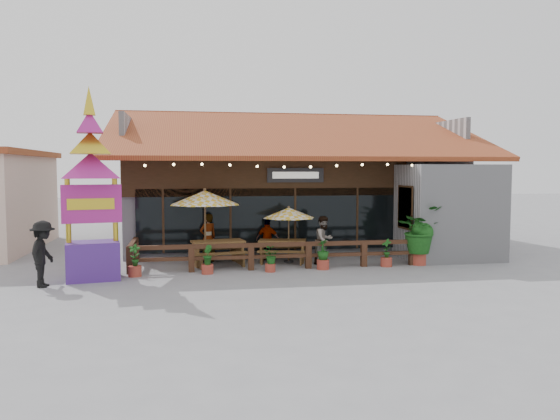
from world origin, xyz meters
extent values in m
plane|color=gray|center=(0.00, 0.00, 0.00)|extent=(100.00, 100.00, 0.00)
cube|color=#B3B3B8|center=(0.00, 7.00, 2.00)|extent=(14.00, 10.00, 4.00)
cube|color=#341E10|center=(-1.50, 1.92, 3.20)|extent=(11.00, 0.16, 1.60)
cube|color=black|center=(-1.50, 1.90, 1.50)|extent=(10.00, 0.12, 2.40)
cube|color=#FFB572|center=(-1.50, 2.10, 1.50)|extent=(9.80, 0.05, 2.20)
cube|color=#B3B3B8|center=(5.25, 0.65, 1.80)|extent=(3.50, 2.70, 3.60)
cube|color=#B9321D|center=(3.44, 0.50, 2.00)|extent=(0.06, 1.20, 1.50)
cube|color=#341E10|center=(3.43, 0.50, 2.00)|extent=(0.04, 1.34, 1.64)
cube|color=brown|center=(0.00, 3.50, 4.90)|extent=(15.50, 7.05, 2.37)
cube|color=brown|center=(0.00, 10.50, 4.90)|extent=(15.50, 7.05, 2.37)
cube|color=brown|center=(0.00, 7.00, 6.02)|extent=(15.50, 0.30, 0.12)
cube|color=#B3B3B8|center=(-7.00, 7.00, 4.70)|extent=(0.20, 9.00, 1.80)
cube|color=#B3B3B8|center=(7.00, 7.00, 4.70)|extent=(0.20, 9.00, 1.80)
cube|color=black|center=(-0.50, 1.80, 3.20)|extent=(2.20, 0.10, 0.55)
cube|color=silver|center=(-0.50, 1.74, 3.20)|extent=(1.80, 0.02, 0.25)
cube|color=#341E10|center=(-5.50, 1.86, 1.50)|extent=(0.08, 0.08, 2.40)
cube|color=#341E10|center=(-3.00, 1.86, 1.50)|extent=(0.08, 0.08, 2.40)
cube|color=#341E10|center=(-0.50, 1.86, 1.50)|extent=(0.08, 0.08, 2.40)
cube|color=#341E10|center=(2.00, 1.86, 1.50)|extent=(0.08, 0.08, 2.40)
sphere|color=#FFD98C|center=(-6.00, 0.08, 3.55)|extent=(0.09, 0.09, 0.09)
sphere|color=#FFD98C|center=(-5.05, 0.08, 3.59)|extent=(0.09, 0.09, 0.09)
sphere|color=#FFD98C|center=(-4.10, 0.08, 3.60)|extent=(0.09, 0.09, 0.09)
sphere|color=#FFD98C|center=(-3.15, 0.08, 3.57)|extent=(0.09, 0.09, 0.09)
sphere|color=#FFD98C|center=(-2.20, 0.08, 3.53)|extent=(0.09, 0.09, 0.09)
sphere|color=#FFD98C|center=(-1.25, 0.08, 3.50)|extent=(0.09, 0.09, 0.09)
sphere|color=#FFD98C|center=(-0.30, 0.08, 3.51)|extent=(0.09, 0.09, 0.09)
sphere|color=#FFD98C|center=(0.65, 0.08, 3.55)|extent=(0.09, 0.09, 0.09)
sphere|color=#FFD98C|center=(1.60, 0.08, 3.59)|extent=(0.09, 0.09, 0.09)
sphere|color=#FFD98C|center=(2.55, 0.08, 3.60)|extent=(0.09, 0.09, 0.09)
sphere|color=#FFD98C|center=(3.50, 0.08, 3.57)|extent=(0.09, 0.09, 0.09)
cube|color=#452A18|center=(-6.50, -0.50, 0.45)|extent=(0.20, 0.20, 0.90)
cube|color=#452A18|center=(-4.50, -0.50, 0.45)|extent=(0.20, 0.20, 0.90)
cube|color=#452A18|center=(-2.50, -0.50, 0.45)|extent=(0.20, 0.20, 0.90)
cube|color=#452A18|center=(-0.50, -0.50, 0.45)|extent=(0.20, 0.20, 0.90)
cube|color=#452A18|center=(1.50, -0.50, 0.45)|extent=(0.20, 0.20, 0.90)
cube|color=#452A18|center=(3.30, -0.50, 0.45)|extent=(0.20, 0.20, 0.90)
cube|color=#452A18|center=(-1.60, -0.50, 0.85)|extent=(9.80, 0.16, 0.14)
cube|color=#452A18|center=(-1.60, -0.50, 0.45)|extent=(9.80, 0.12, 0.12)
cube|color=#452A18|center=(-6.50, 0.75, 0.85)|extent=(0.16, 2.50, 0.14)
cube|color=#452A18|center=(-6.50, 1.90, 0.45)|extent=(0.20, 0.20, 0.90)
cylinder|color=brown|center=(-3.99, 0.85, 1.29)|extent=(0.07, 0.07, 2.59)
cone|color=yellow|center=(-3.99, 0.85, 2.42)|extent=(3.43, 3.43, 0.51)
sphere|color=brown|center=(-3.99, 0.85, 2.70)|extent=(0.11, 0.11, 0.11)
cylinder|color=black|center=(-3.99, 0.85, 0.03)|extent=(0.50, 0.50, 0.07)
cylinder|color=brown|center=(-0.94, 0.85, 0.98)|extent=(0.05, 0.05, 1.96)
cone|color=yellow|center=(-0.94, 0.85, 1.83)|extent=(2.11, 2.11, 0.38)
sphere|color=brown|center=(-0.94, 0.85, 2.04)|extent=(0.09, 0.09, 0.09)
cylinder|color=black|center=(-0.94, 0.85, 0.03)|extent=(0.37, 0.37, 0.05)
cube|color=brown|center=(-3.55, 0.66, 0.85)|extent=(1.96, 1.18, 0.07)
cube|color=brown|center=(-4.34, 0.52, 0.42)|extent=(0.23, 0.81, 0.85)
cube|color=brown|center=(-2.76, 0.81, 0.42)|extent=(0.23, 0.81, 0.85)
cube|color=brown|center=(-3.44, 0.04, 0.51)|extent=(1.87, 0.65, 0.06)
cube|color=brown|center=(-3.66, 1.29, 0.51)|extent=(1.87, 0.65, 0.06)
cube|color=brown|center=(-1.17, 0.88, 0.80)|extent=(1.87, 1.20, 0.06)
cube|color=brown|center=(-1.90, 1.06, 0.40)|extent=(0.27, 0.76, 0.80)
cube|color=brown|center=(-0.43, 0.70, 0.40)|extent=(0.27, 0.76, 0.80)
cube|color=brown|center=(-1.31, 0.30, 0.48)|extent=(1.75, 0.71, 0.05)
cube|color=brown|center=(-1.03, 1.46, 0.48)|extent=(1.75, 0.71, 0.05)
cube|color=#49227F|center=(-7.52, -1.23, 0.59)|extent=(1.75, 1.42, 1.18)
cube|color=#AA1F7F|center=(-7.52, -1.23, 2.36)|extent=(1.79, 0.53, 1.18)
cube|color=gold|center=(-7.52, -1.37, 2.36)|extent=(1.37, 0.25, 0.34)
cylinder|color=gold|center=(-8.21, -1.23, 2.17)|extent=(0.16, 0.16, 1.97)
cylinder|color=gold|center=(-6.83, -1.23, 2.17)|extent=(0.16, 0.16, 1.97)
pyramid|color=#AA1F7F|center=(-7.52, -1.23, 3.94)|extent=(2.72, 2.72, 0.79)
pyramid|color=gold|center=(-7.52, -1.23, 4.58)|extent=(1.93, 1.93, 0.69)
pyramid|color=#AA1F7F|center=(-7.52, -1.23, 5.22)|extent=(1.25, 1.25, 0.69)
pyramid|color=gold|center=(-7.52, -1.23, 5.96)|extent=(0.57, 0.57, 0.89)
cylinder|color=#993829|center=(3.57, -0.48, 0.21)|extent=(0.57, 0.57, 0.42)
imported|color=#195418|center=(3.57, -0.48, 1.28)|extent=(2.03, 1.98, 1.72)
sphere|color=#195418|center=(3.71, -0.58, 0.96)|extent=(0.57, 0.57, 0.57)
sphere|color=#195418|center=(3.45, -0.35, 1.15)|extent=(0.50, 0.50, 0.50)
imported|color=#341E10|center=(-3.87, 1.43, 0.90)|extent=(0.77, 0.66, 1.79)
imported|color=#341E10|center=(0.24, 0.23, 0.87)|extent=(1.07, 1.03, 1.75)
imported|color=#341E10|center=(-1.63, 1.46, 0.78)|extent=(0.99, 0.75, 1.56)
imported|color=black|center=(-8.77, -2.12, 0.97)|extent=(0.83, 1.31, 1.94)
cylinder|color=#993829|center=(-6.30, -0.97, 0.17)|extent=(0.42, 0.42, 0.34)
imported|color=#195418|center=(-6.30, -0.97, 0.69)|extent=(0.40, 0.30, 0.70)
cylinder|color=#993829|center=(-3.99, -0.93, 0.16)|extent=(0.39, 0.39, 0.31)
imported|color=#195418|center=(-3.99, -0.93, 0.63)|extent=(0.34, 0.40, 0.64)
cylinder|color=#993829|center=(-1.90, -0.94, 0.14)|extent=(0.35, 0.35, 0.28)
imported|color=#195418|center=(-1.90, -0.94, 0.56)|extent=(0.67, 0.65, 0.57)
cylinder|color=#993829|center=(-0.05, -0.79, 0.17)|extent=(0.42, 0.42, 0.34)
imported|color=#195418|center=(-0.05, -0.79, 0.69)|extent=(0.55, 0.55, 0.70)
cylinder|color=#993829|center=(2.29, -0.63, 0.16)|extent=(0.40, 0.40, 0.32)
imported|color=#195418|center=(2.29, -0.63, 0.65)|extent=(0.41, 0.42, 0.66)
camera|label=1|loc=(-4.64, -18.75, 3.43)|focal=35.00mm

